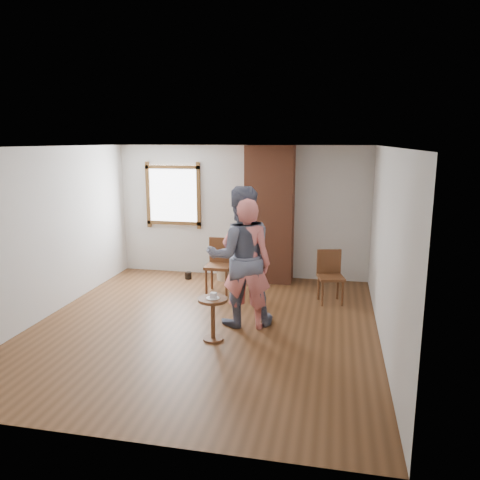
# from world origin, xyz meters

# --- Properties ---
(ground) EXTENTS (5.50, 5.50, 0.00)m
(ground) POSITION_xyz_m (0.00, 0.00, 0.00)
(ground) COLOR brown
(ground) RESTS_ON ground
(room_shell) EXTENTS (5.04, 5.52, 2.62)m
(room_shell) POSITION_xyz_m (-0.06, 0.61, 1.81)
(room_shell) COLOR silver
(room_shell) RESTS_ON ground
(brick_chimney) EXTENTS (0.90, 0.50, 2.60)m
(brick_chimney) POSITION_xyz_m (0.60, 2.50, 1.30)
(brick_chimney) COLOR brown
(brick_chimney) RESTS_ON ground
(stoneware_crock) EXTENTS (0.40, 0.40, 0.48)m
(stoneware_crock) POSITION_xyz_m (-0.23, 2.39, 0.24)
(stoneware_crock) COLOR tan
(stoneware_crock) RESTS_ON ground
(dark_pot) EXTENTS (0.14, 0.14, 0.13)m
(dark_pot) POSITION_xyz_m (-0.98, 2.27, 0.07)
(dark_pot) COLOR black
(dark_pot) RESTS_ON ground
(dining_chair_left) EXTENTS (0.46, 0.46, 0.97)m
(dining_chair_left) POSITION_xyz_m (-0.17, 1.65, 0.54)
(dining_chair_left) COLOR brown
(dining_chair_left) RESTS_ON ground
(dining_chair_right) EXTENTS (0.49, 0.49, 0.88)m
(dining_chair_right) POSITION_xyz_m (1.78, 1.49, 0.49)
(dining_chair_right) COLOR brown
(dining_chair_right) RESTS_ON ground
(side_table) EXTENTS (0.40, 0.40, 0.60)m
(side_table) POSITION_xyz_m (0.25, -0.44, 0.40)
(side_table) COLOR brown
(side_table) RESTS_ON ground
(cake_plate) EXTENTS (0.18, 0.18, 0.01)m
(cake_plate) POSITION_xyz_m (0.25, -0.44, 0.60)
(cake_plate) COLOR white
(cake_plate) RESTS_ON side_table
(cake_slice) EXTENTS (0.08, 0.07, 0.06)m
(cake_slice) POSITION_xyz_m (0.26, -0.44, 0.64)
(cake_slice) COLOR white
(cake_slice) RESTS_ON cake_plate
(man) EXTENTS (1.21, 1.08, 2.06)m
(man) POSITION_xyz_m (0.50, 0.24, 1.03)
(man) COLOR #141939
(man) RESTS_ON ground
(person_pink) EXTENTS (0.72, 0.49, 1.91)m
(person_pink) POSITION_xyz_m (0.61, 0.11, 0.95)
(person_pink) COLOR #EE7A77
(person_pink) RESTS_ON ground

